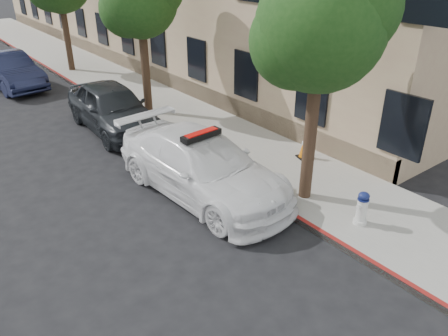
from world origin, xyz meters
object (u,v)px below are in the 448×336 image
at_px(parked_car_mid, 112,108).
at_px(fire_hydrant, 362,208).
at_px(police_car, 202,166).
at_px(parked_car_far, 10,71).
at_px(traffic_cone, 304,147).

distance_m(parked_car_mid, fire_hydrant, 9.18).
bearing_deg(police_car, fire_hydrant, -66.41).
relative_size(parked_car_mid, parked_car_far, 1.02).
bearing_deg(fire_hydrant, parked_car_far, 104.01).
bearing_deg(traffic_cone, fire_hydrant, -116.06).
distance_m(parked_car_mid, traffic_cone, 6.72).
xyz_separation_m(police_car, fire_hydrant, (1.87, -3.52, -0.24)).
xyz_separation_m(parked_car_mid, parked_car_far, (-1.44, 7.63, -0.04)).
bearing_deg(parked_car_far, parked_car_mid, -85.19).
bearing_deg(police_car, parked_car_mid, 84.55).
height_order(parked_car_far, traffic_cone, parked_car_far).
height_order(police_car, parked_car_mid, police_car).
distance_m(police_car, parked_car_far, 13.18).
distance_m(parked_car_far, traffic_cone, 14.28).
bearing_deg(parked_car_mid, police_car, -88.62).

